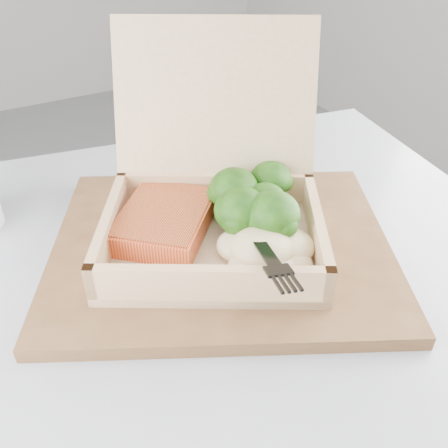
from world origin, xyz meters
TOP-DOWN VIEW (x-y plane):
  - cafe_table at (0.52, -0.39)m, footprint 0.82×0.82m
  - serving_tray at (0.54, -0.34)m, footprint 0.46×0.42m
  - takeout_container at (0.54, -0.31)m, footprint 0.32×0.32m
  - salmon_fillet at (0.49, -0.30)m, footprint 0.15×0.15m
  - broccoli_pile at (0.59, -0.34)m, footprint 0.13×0.13m
  - mashed_potatoes at (0.55, -0.40)m, footprint 0.10×0.09m
  - plastic_fork at (0.55, -0.38)m, footprint 0.06×0.16m
  - receipt at (0.59, -0.14)m, footprint 0.14×0.15m

SIDE VIEW (x-z plane):
  - cafe_table at x=0.52m, z-range 0.17..0.87m
  - receipt at x=0.59m, z-range 0.70..0.70m
  - serving_tray at x=0.54m, z-range 0.70..0.71m
  - salmon_fillet at x=0.49m, z-range 0.72..0.75m
  - mashed_potatoes at x=0.55m, z-range 0.72..0.76m
  - broccoli_pile at x=0.59m, z-range 0.72..0.77m
  - plastic_fork at x=0.55m, z-range 0.74..0.77m
  - takeout_container at x=0.54m, z-range 0.66..0.87m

